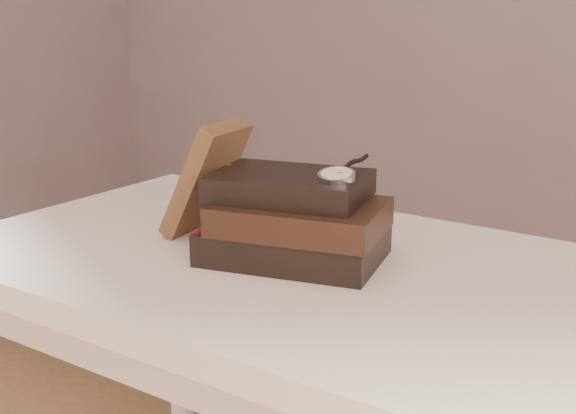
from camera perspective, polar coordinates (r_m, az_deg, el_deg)
The scene contains 5 objects.
table at distance 1.14m, azimuth -0.08°, elevation -8.04°, with size 1.00×0.60×0.75m.
book_stack at distance 1.08m, azimuth 0.51°, elevation -1.01°, with size 0.28×0.22×0.12m.
journal at distance 1.20m, azimuth -6.05°, elevation 2.15°, with size 0.03×0.12×0.19m, color #452D1A.
pocket_watch at distance 1.03m, azimuth 3.73°, elevation 2.41°, with size 0.06×0.16×0.02m.
eyeglasses at distance 1.18m, azimuth -2.10°, elevation 1.05°, with size 0.13×0.14×0.05m.
Camera 1 is at (0.59, -0.51, 1.11)m, focal length 48.05 mm.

